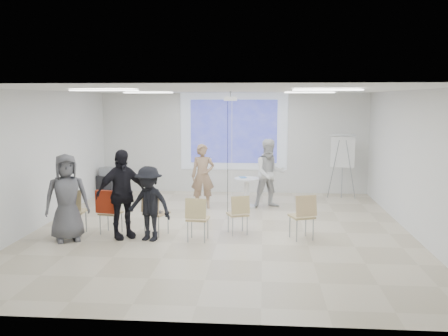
# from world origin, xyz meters

# --- Properties ---
(floor) EXTENTS (8.00, 9.00, 0.10)m
(floor) POSITION_xyz_m (0.00, 0.00, -0.05)
(floor) COLOR beige
(floor) RESTS_ON ground
(ceiling) EXTENTS (8.00, 9.00, 0.10)m
(ceiling) POSITION_xyz_m (0.00, 0.00, 3.05)
(ceiling) COLOR white
(ceiling) RESTS_ON wall_back
(wall_back) EXTENTS (8.00, 0.10, 3.00)m
(wall_back) POSITION_xyz_m (0.00, 4.55, 1.50)
(wall_back) COLOR silver
(wall_back) RESTS_ON floor
(wall_left) EXTENTS (0.10, 9.00, 3.00)m
(wall_left) POSITION_xyz_m (-4.05, 0.00, 1.50)
(wall_left) COLOR silver
(wall_left) RESTS_ON floor
(wall_right) EXTENTS (0.10, 9.00, 3.00)m
(wall_right) POSITION_xyz_m (4.05, 0.00, 1.50)
(wall_right) COLOR silver
(wall_right) RESTS_ON floor
(projection_halo) EXTENTS (3.20, 0.01, 2.30)m
(projection_halo) POSITION_xyz_m (0.00, 4.49, 1.85)
(projection_halo) COLOR silver
(projection_halo) RESTS_ON wall_back
(projection_image) EXTENTS (2.60, 0.01, 1.90)m
(projection_image) POSITION_xyz_m (0.00, 4.47, 1.85)
(projection_image) COLOR #323AAC
(projection_image) RESTS_ON wall_back
(pedestal_table) EXTENTS (0.80, 0.80, 0.80)m
(pedestal_table) POSITION_xyz_m (0.47, 2.34, 0.44)
(pedestal_table) COLOR silver
(pedestal_table) RESTS_ON floor
(player_left) EXTENTS (0.75, 0.56, 1.89)m
(player_left) POSITION_xyz_m (-0.67, 2.24, 0.94)
(player_left) COLOR #A48064
(player_left) RESTS_ON floor
(player_right) EXTENTS (1.13, 1.00, 1.98)m
(player_right) POSITION_xyz_m (1.07, 2.45, 0.99)
(player_right) COLOR silver
(player_right) RESTS_ON floor
(controller_left) EXTENTS (0.06, 0.14, 0.04)m
(controller_left) POSITION_xyz_m (-0.49, 2.49, 1.24)
(controller_left) COLOR white
(controller_left) RESTS_ON player_left
(controller_right) EXTENTS (0.08, 0.13, 0.04)m
(controller_right) POSITION_xyz_m (0.89, 2.70, 1.34)
(controller_right) COLOR white
(controller_right) RESTS_ON player_right
(chair_far_left) EXTENTS (0.48, 0.51, 0.98)m
(chair_far_left) POSITION_xyz_m (-3.02, -0.65, 0.58)
(chair_far_left) COLOR tan
(chair_far_left) RESTS_ON floor
(chair_left_mid) EXTENTS (0.49, 0.51, 0.87)m
(chair_left_mid) POSITION_xyz_m (-2.31, -0.48, 0.52)
(chair_left_mid) COLOR tan
(chair_left_mid) RESTS_ON floor
(chair_left_inner) EXTENTS (0.57, 0.59, 0.91)m
(chair_left_inner) POSITION_xyz_m (-1.34, -0.53, 0.54)
(chair_left_inner) COLOR tan
(chair_left_inner) RESTS_ON floor
(chair_center) EXTENTS (0.45, 0.48, 0.89)m
(chair_center) POSITION_xyz_m (-0.40, -0.89, 0.53)
(chair_center) COLOR tan
(chair_center) RESTS_ON floor
(chair_right_inner) EXTENTS (0.52, 0.53, 0.84)m
(chair_right_inner) POSITION_xyz_m (0.40, -0.31, 0.50)
(chair_right_inner) COLOR tan
(chair_right_inner) RESTS_ON floor
(chair_right_far) EXTENTS (0.57, 0.59, 0.93)m
(chair_right_far) POSITION_xyz_m (1.70, -0.61, 0.55)
(chair_right_far) COLOR tan
(chair_right_far) RESTS_ON floor
(red_jacket) EXTENTS (0.50, 0.21, 0.47)m
(red_jacket) POSITION_xyz_m (-2.29, -0.63, 0.72)
(red_jacket) COLOR #AD2E15
(red_jacket) RESTS_ON chair_left_mid
(laptop) EXTENTS (0.40, 0.35, 0.03)m
(laptop) POSITION_xyz_m (-1.31, -0.43, 0.49)
(laptop) COLOR black
(laptop) RESTS_ON chair_left_inner
(audience_left) EXTENTS (1.40, 1.33, 2.08)m
(audience_left) POSITION_xyz_m (-1.96, -0.74, 1.04)
(audience_left) COLOR black
(audience_left) RESTS_ON floor
(audience_mid) EXTENTS (1.23, 0.92, 1.70)m
(audience_mid) POSITION_xyz_m (-1.37, -0.88, 0.85)
(audience_mid) COLOR black
(audience_mid) RESTS_ON floor
(audience_outer) EXTENTS (1.14, 1.00, 1.96)m
(audience_outer) POSITION_xyz_m (-2.99, -1.01, 0.98)
(audience_outer) COLOR #5B5B60
(audience_outer) RESTS_ON floor
(flipchart_easel) EXTENTS (0.78, 0.60, 1.83)m
(flipchart_easel) POSITION_xyz_m (3.12, 3.72, 1.35)
(flipchart_easel) COLOR gray
(flipchart_easel) RESTS_ON floor
(av_cart) EXTENTS (0.67, 0.61, 0.83)m
(av_cart) POSITION_xyz_m (-3.65, 3.70, 0.38)
(av_cart) COLOR black
(av_cart) RESTS_ON floor
(ceiling_projector) EXTENTS (0.30, 0.25, 3.00)m
(ceiling_projector) POSITION_xyz_m (0.10, 1.49, 2.69)
(ceiling_projector) COLOR white
(ceiling_projector) RESTS_ON ceiling
(fluor_panel_nw) EXTENTS (1.20, 0.30, 0.02)m
(fluor_panel_nw) POSITION_xyz_m (-2.00, 2.00, 2.97)
(fluor_panel_nw) COLOR white
(fluor_panel_nw) RESTS_ON ceiling
(fluor_panel_ne) EXTENTS (1.20, 0.30, 0.02)m
(fluor_panel_ne) POSITION_xyz_m (2.00, 2.00, 2.97)
(fluor_panel_ne) COLOR white
(fluor_panel_ne) RESTS_ON ceiling
(fluor_panel_sw) EXTENTS (1.20, 0.30, 0.02)m
(fluor_panel_sw) POSITION_xyz_m (-2.00, -1.50, 2.97)
(fluor_panel_sw) COLOR white
(fluor_panel_sw) RESTS_ON ceiling
(fluor_panel_se) EXTENTS (1.20, 0.30, 0.02)m
(fluor_panel_se) POSITION_xyz_m (2.00, -1.50, 2.97)
(fluor_panel_se) COLOR white
(fluor_panel_se) RESTS_ON ceiling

